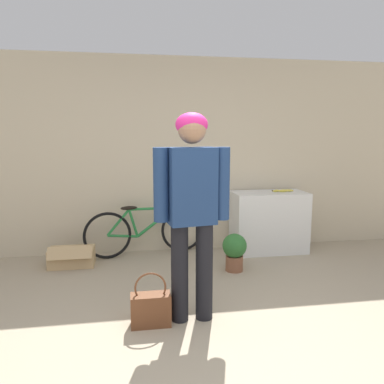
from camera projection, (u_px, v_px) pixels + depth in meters
The scene contains 9 objects.
ground_plane at pixel (216, 368), 2.58m from camera, with size 14.00×14.00×0.00m, color tan.
wall_back at pixel (171, 156), 5.05m from camera, with size 8.00×0.07×2.60m.
side_shelf at pixel (269, 222), 5.10m from camera, with size 0.99×0.51×0.82m.
person at pixel (192, 200), 3.10m from camera, with size 0.64×0.27×1.77m.
bicycle at pixel (146, 230), 4.94m from camera, with size 1.61×0.46×0.69m.
banana at pixel (282, 191), 5.04m from camera, with size 0.31×0.08×0.04m.
handbag at pixel (151, 308), 3.13m from camera, with size 0.33×0.15×0.47m.
cardboard_box at pixel (72, 257), 4.56m from camera, with size 0.54×0.36×0.28m.
potted_plant at pixel (234, 250), 4.37m from camera, with size 0.29×0.29×0.45m.
Camera 1 is at (-0.54, -2.31, 1.60)m, focal length 35.00 mm.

